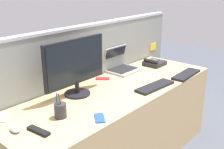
{
  "coord_description": "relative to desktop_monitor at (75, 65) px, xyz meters",
  "views": [
    {
      "loc": [
        -1.71,
        -1.42,
        1.65
      ],
      "look_at": [
        0.0,
        0.05,
        0.87
      ],
      "focal_mm": 45.3,
      "sensor_mm": 36.0,
      "label": 1
    }
  ],
  "objects": [
    {
      "name": "desk",
      "position": [
        0.3,
        -0.17,
        -0.62
      ],
      "size": [
        2.13,
        0.71,
        0.75
      ],
      "primitive_type": "cube",
      "color": "tan",
      "rests_on": "ground_plane"
    },
    {
      "name": "cubicle_divider",
      "position": [
        0.3,
        0.22,
        -0.37
      ],
      "size": [
        2.61,
        0.08,
        1.25
      ],
      "color": "gray",
      "rests_on": "ground_plane"
    },
    {
      "name": "desktop_monitor",
      "position": [
        0.0,
        0.0,
        0.0
      ],
      "size": [
        0.6,
        0.21,
        0.46
      ],
      "color": "black",
      "rests_on": "desk"
    },
    {
      "name": "laptop",
      "position": [
        0.71,
        0.13,
        -0.2
      ],
      "size": [
        0.32,
        0.28,
        0.24
      ],
      "color": "#9EA0A8",
      "rests_on": "desk"
    },
    {
      "name": "desk_phone",
      "position": [
        1.08,
        -0.05,
        -0.22
      ],
      "size": [
        0.21,
        0.19,
        0.08
      ],
      "color": "#232328",
      "rests_on": "desk"
    },
    {
      "name": "keyboard_main",
      "position": [
        1.0,
        -0.46,
        -0.24
      ],
      "size": [
        0.4,
        0.14,
        0.02
      ],
      "primitive_type": "cube",
      "rotation": [
        0.0,
        0.0,
        0.04
      ],
      "color": "black",
      "rests_on": "desk"
    },
    {
      "name": "keyboard_spare",
      "position": [
        0.54,
        -0.4,
        -0.24
      ],
      "size": [
        0.41,
        0.16,
        0.02
      ],
      "primitive_type": "cube",
      "rotation": [
        0.0,
        0.0,
        -0.08
      ],
      "color": "black",
      "rests_on": "desk"
    },
    {
      "name": "computer_mouse_right_hand",
      "position": [
        -0.64,
        -0.14,
        -0.24
      ],
      "size": [
        0.08,
        0.11,
        0.03
      ],
      "primitive_type": "ellipsoid",
      "rotation": [
        0.0,
        0.0,
        -0.27
      ],
      "color": "#B2B5BC",
      "rests_on": "desk"
    },
    {
      "name": "pen_cup",
      "position": [
        -0.34,
        -0.21,
        -0.2
      ],
      "size": [
        0.08,
        0.08,
        0.18
      ],
      "color": "#333338",
      "rests_on": "desk"
    },
    {
      "name": "cell_phone_silver_slab",
      "position": [
        -0.61,
        0.08,
        -0.25
      ],
      "size": [
        0.15,
        0.15,
        0.01
      ],
      "primitive_type": "cube",
      "rotation": [
        0.0,
        0.0,
        -0.7
      ],
      "color": "#B7BAC1",
      "rests_on": "desk"
    },
    {
      "name": "cell_phone_red_case",
      "position": [
        0.4,
        0.08,
        -0.25
      ],
      "size": [
        0.13,
        0.14,
        0.01
      ],
      "primitive_type": "cube",
      "rotation": [
        0.0,
        0.0,
        0.65
      ],
      "color": "#B22323",
      "rests_on": "desk"
    },
    {
      "name": "cell_phone_blue_case",
      "position": [
        -0.18,
        -0.43,
        -0.25
      ],
      "size": [
        0.14,
        0.14,
        0.01
      ],
      "primitive_type": "cube",
      "rotation": [
        0.0,
        0.0,
        -0.71
      ],
      "color": "blue",
      "rests_on": "desk"
    },
    {
      "name": "tv_remote",
      "position": [
        -0.56,
        -0.26,
        -0.24
      ],
      "size": [
        0.06,
        0.17,
        0.02
      ],
      "primitive_type": "cube",
      "rotation": [
        0.0,
        0.0,
        0.1
      ],
      "color": "black",
      "rests_on": "desk"
    }
  ]
}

